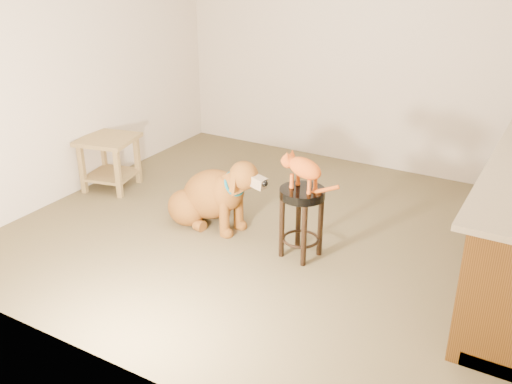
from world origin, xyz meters
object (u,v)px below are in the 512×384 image
Objects in this scene: side_table at (109,155)px; golden_retriever at (212,196)px; padded_stool at (302,209)px; tabby_kitten at (302,168)px.

golden_retriever reaches higher than side_table.
padded_stool reaches higher than side_table.
side_table is 1.39m from golden_retriever.
golden_retriever is (-0.94, 0.10, -0.14)m from padded_stool.
padded_stool is 0.95m from golden_retriever.
side_table is 0.54× the size of golden_retriever.
padded_stool is 0.51× the size of golden_retriever.
side_table is (-2.31, 0.28, -0.06)m from padded_stool.
padded_stool is at bearing -5.72° from tabby_kitten.
padded_stool is 1.16× the size of tabby_kitten.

